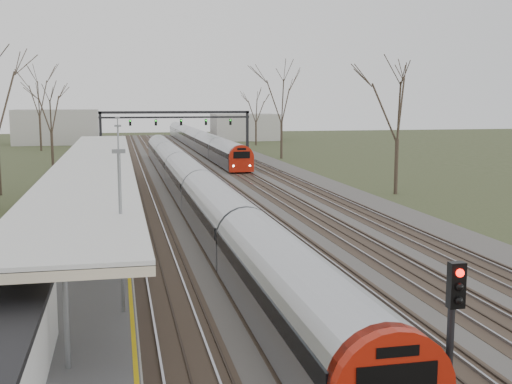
{
  "coord_description": "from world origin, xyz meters",
  "views": [
    {
      "loc": [
        -7.71,
        -5.5,
        7.49
      ],
      "look_at": [
        0.4,
        32.14,
        2.0
      ],
      "focal_mm": 45.0,
      "sensor_mm": 36.0,
      "label": 1
    }
  ],
  "objects_px": {
    "train_near": "(189,180)",
    "train_far": "(197,139)",
    "passenger": "(82,251)",
    "signal_post": "(453,323)"
  },
  "relations": [
    {
      "from": "train_far",
      "to": "passenger",
      "type": "height_order",
      "value": "train_far"
    },
    {
      "from": "passenger",
      "to": "signal_post",
      "type": "bearing_deg",
      "value": -134.56
    },
    {
      "from": "train_near",
      "to": "passenger",
      "type": "relative_size",
      "value": 40.2
    },
    {
      "from": "train_near",
      "to": "train_far",
      "type": "distance_m",
      "value": 53.01
    },
    {
      "from": "train_near",
      "to": "signal_post",
      "type": "height_order",
      "value": "signal_post"
    },
    {
      "from": "train_near",
      "to": "signal_post",
      "type": "bearing_deg",
      "value": -87.24
    },
    {
      "from": "passenger",
      "to": "signal_post",
      "type": "distance_m",
      "value": 14.72
    },
    {
      "from": "train_far",
      "to": "passenger",
      "type": "xyz_separation_m",
      "value": [
        -13.65,
        -76.85,
        0.46
      ]
    },
    {
      "from": "passenger",
      "to": "train_far",
      "type": "bearing_deg",
      "value": 0.53
    },
    {
      "from": "train_near",
      "to": "train_far",
      "type": "height_order",
      "value": "same"
    }
  ]
}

